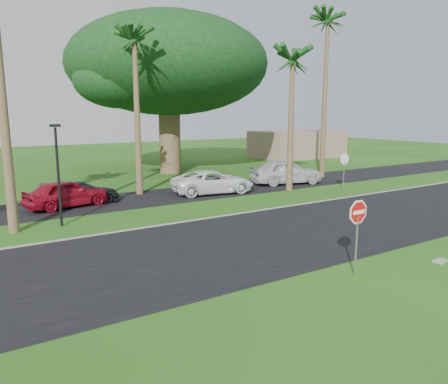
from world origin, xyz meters
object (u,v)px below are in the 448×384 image
object	(u,v)px
car_red	(66,194)
car_dark	(81,193)
stop_sign_far	(344,164)
car_pickup	(286,172)
stop_sign_near	(358,222)
car_minivan	(213,182)

from	to	relation	value
car_red	car_dark	size ratio (longest dim) A/B	1.06
car_red	car_dark	xyz separation A→B (m)	(0.96, 0.70, -0.15)
stop_sign_far	car_red	xyz separation A→B (m)	(-16.84, 4.45, -1.01)
car_pickup	stop_sign_near	bearing A→B (deg)	160.73
car_minivan	car_pickup	xyz separation A→B (m)	(6.35, 0.31, 0.15)
car_minivan	stop_sign_near	bearing A→B (deg)	175.84
car_red	car_pickup	xyz separation A→B (m)	(15.27, -0.43, 0.12)
stop_sign_far	car_red	bearing A→B (deg)	-14.81
car_red	car_dark	distance (m)	1.19
stop_sign_far	car_red	distance (m)	17.45
car_red	car_pickup	world-z (taller)	car_pickup
stop_sign_near	car_pickup	bearing A→B (deg)	56.52
car_minivan	car_pickup	size ratio (longest dim) A/B	1.02
car_dark	car_pickup	bearing A→B (deg)	-85.85
stop_sign_far	car_pickup	bearing A→B (deg)	-68.71
stop_sign_near	stop_sign_far	bearing A→B (deg)	43.73
car_dark	car_minivan	size ratio (longest dim) A/B	0.80
stop_sign_far	car_minivan	size ratio (longest dim) A/B	0.50
stop_sign_far	stop_sign_near	bearing A→B (deg)	43.73
car_minivan	car_red	bearing A→B (deg)	94.78
car_red	car_pickup	size ratio (longest dim) A/B	0.87
car_red	car_minivan	bearing A→B (deg)	-106.67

